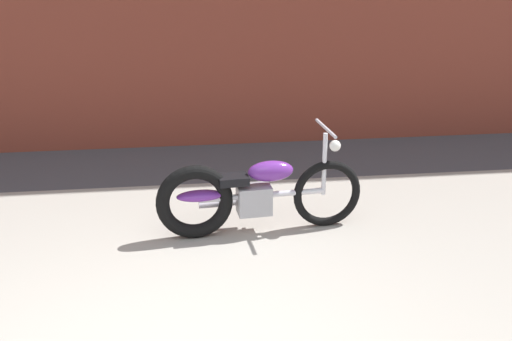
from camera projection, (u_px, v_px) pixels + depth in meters
The scene contains 2 objects.
sidewalk_slab at pixel (178, 256), 5.76m from camera, with size 36.00×3.50×0.01m, color #9E998E.
motorcycle_purple at pixel (246, 195), 6.08m from camera, with size 2.01×0.58×1.03m.
Camera 1 is at (0.06, -3.43, 2.73)m, focal length 44.86 mm.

